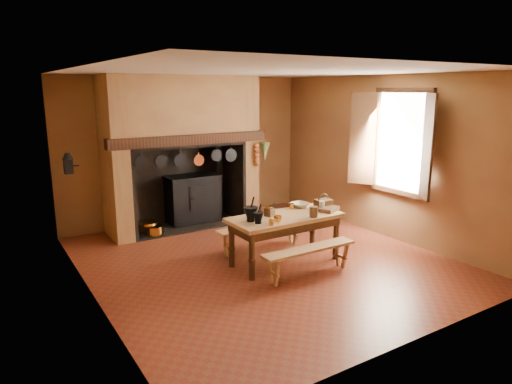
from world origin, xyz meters
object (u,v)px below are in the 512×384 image
(bench_front, at_px, (309,255))
(coffee_grinder, at_px, (270,211))
(iron_range, at_px, (193,198))
(mixing_bowl, at_px, (300,205))
(work_table, at_px, (285,223))
(wicker_basket, at_px, (323,203))

(bench_front, height_order, coffee_grinder, coffee_grinder)
(iron_range, relative_size, bench_front, 1.09)
(iron_range, xyz_separation_m, mixing_bowl, (0.74, -2.42, 0.29))
(work_table, height_order, wicker_basket, wicker_basket)
(bench_front, height_order, wicker_basket, wicker_basket)
(coffee_grinder, bearing_deg, mixing_bowl, -6.20)
(iron_range, distance_m, bench_front, 3.29)
(mixing_bowl, bearing_deg, iron_range, 106.93)
(wicker_basket, bearing_deg, work_table, -175.01)
(work_table, bearing_deg, coffee_grinder, 154.59)
(iron_range, xyz_separation_m, bench_front, (0.25, -3.28, -0.17))
(mixing_bowl, bearing_deg, bench_front, -119.40)
(work_table, xyz_separation_m, coffee_grinder, (-0.21, 0.10, 0.19))
(iron_range, xyz_separation_m, wicker_basket, (1.00, -2.68, 0.33))
(coffee_grinder, bearing_deg, work_table, -46.09)
(iron_range, bearing_deg, wicker_basket, -69.45)
(iron_range, height_order, work_table, iron_range)
(mixing_bowl, bearing_deg, coffee_grinder, -165.52)
(iron_range, height_order, wicker_basket, iron_range)
(coffee_grinder, distance_m, mixing_bowl, 0.72)
(iron_range, relative_size, mixing_bowl, 5.63)
(wicker_basket, bearing_deg, iron_range, 113.42)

